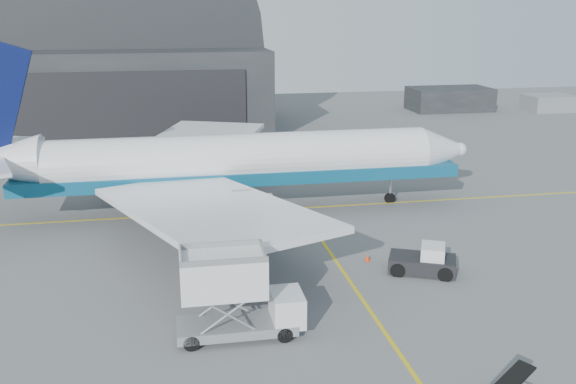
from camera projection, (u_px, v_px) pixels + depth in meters
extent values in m
plane|color=#565659|center=(365.00, 304.00, 39.63)|extent=(200.00, 200.00, 0.00)
cube|color=gold|center=(300.00, 208.00, 58.51)|extent=(80.00, 0.25, 0.02)
cube|color=gold|center=(375.00, 318.00, 37.74)|extent=(0.25, 40.00, 0.02)
cube|color=black|center=(94.00, 89.00, 95.41)|extent=(50.00, 28.00, 12.00)
cube|color=black|center=(84.00, 110.00, 82.37)|extent=(42.00, 0.40, 9.50)
cube|color=black|center=(449.00, 110.00, 114.40)|extent=(14.00, 8.00, 4.00)
cube|color=gray|center=(548.00, 111.00, 113.67)|extent=(8.00, 6.00, 2.80)
cylinder|color=white|center=(242.00, 159.00, 56.41)|extent=(33.33, 4.44, 4.44)
cone|color=white|center=(441.00, 150.00, 59.75)|extent=(4.07, 4.44, 4.44)
sphere|color=white|center=(460.00, 149.00, 60.08)|extent=(1.30, 1.30, 1.30)
cone|color=white|center=(1.00, 162.00, 52.69)|extent=(6.48, 4.44, 4.44)
cube|color=black|center=(430.00, 145.00, 59.40)|extent=(2.41, 2.04, 0.65)
cube|color=navy|center=(242.00, 175.00, 56.80)|extent=(38.89, 4.49, 1.11)
cube|color=white|center=(209.00, 208.00, 45.51)|extent=(17.07, 22.70, 1.35)
cube|color=white|center=(194.00, 145.00, 66.49)|extent=(17.07, 22.70, 1.35)
cube|color=white|center=(6.00, 146.00, 56.39)|extent=(5.67, 7.75, 0.32)
cylinder|color=gray|center=(242.00, 211.00, 49.91)|extent=(4.81, 2.50, 2.50)
cylinder|color=gray|center=(224.00, 166.00, 63.90)|extent=(4.81, 2.50, 2.50)
cylinder|color=#A5A5AA|center=(390.00, 189.00, 59.86)|extent=(0.26, 0.26, 2.59)
cylinder|color=black|center=(390.00, 198.00, 60.11)|extent=(1.02, 0.32, 1.02)
cylinder|color=black|center=(225.00, 217.00, 54.47)|extent=(1.20, 0.42, 1.20)
cylinder|color=black|center=(219.00, 197.00, 60.07)|extent=(1.20, 0.42, 1.20)
cube|color=gray|center=(236.00, 326.00, 35.61)|extent=(6.60, 2.68, 0.55)
cube|color=silver|center=(287.00, 307.00, 35.86)|extent=(1.77, 2.54, 1.76)
cube|color=black|center=(301.00, 302.00, 35.92)|extent=(0.10, 2.09, 0.99)
cube|color=silver|center=(223.00, 275.00, 34.63)|extent=(4.63, 2.77, 2.19)
cylinder|color=black|center=(285.00, 335.00, 35.00)|extent=(0.88, 0.33, 0.88)
cylinder|color=black|center=(278.00, 315.00, 37.18)|extent=(0.88, 0.33, 0.88)
cylinder|color=black|center=(192.00, 343.00, 34.13)|extent=(0.88, 0.33, 0.88)
cylinder|color=black|center=(190.00, 323.00, 36.31)|extent=(0.88, 0.33, 0.88)
cube|color=black|center=(422.00, 264.00, 44.20)|extent=(5.11, 4.09, 1.01)
cube|color=silver|center=(433.00, 252.00, 43.81)|extent=(2.26, 2.49, 1.01)
cylinder|color=black|center=(445.00, 274.00, 42.85)|extent=(1.08, 0.77, 1.01)
cylinder|color=black|center=(445.00, 262.00, 44.95)|extent=(1.08, 0.77, 1.01)
cylinder|color=black|center=(398.00, 270.00, 43.55)|extent=(1.08, 0.77, 1.01)
cylinder|color=black|center=(400.00, 258.00, 45.65)|extent=(1.08, 0.77, 1.01)
cube|color=red|center=(367.00, 261.00, 46.31)|extent=(0.37, 0.37, 0.03)
cone|color=red|center=(368.00, 257.00, 46.24)|extent=(0.37, 0.37, 0.53)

